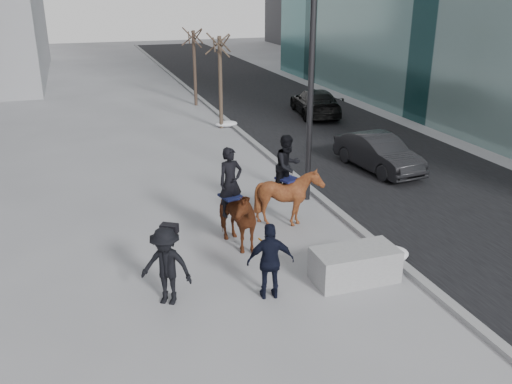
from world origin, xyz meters
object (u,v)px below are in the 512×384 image
object	(u,v)px
planter	(355,265)
mounted_left	(232,212)
mounted_right	(288,190)
car_near	(378,153)

from	to	relation	value
planter	mounted_left	size ratio (longest dim) A/B	0.73
planter	mounted_right	bearing A→B (deg)	95.05
mounted_left	mounted_right	xyz separation A→B (m)	(1.90, 0.88, 0.06)
planter	car_near	distance (m)	8.41
car_near	mounted_right	world-z (taller)	mounted_right
planter	mounted_right	world-z (taller)	mounted_right
mounted_left	planter	bearing A→B (deg)	-49.32
mounted_left	car_near	bearing A→B (deg)	32.78
planter	car_near	bearing A→B (deg)	56.21
mounted_left	mounted_right	bearing A→B (deg)	24.86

